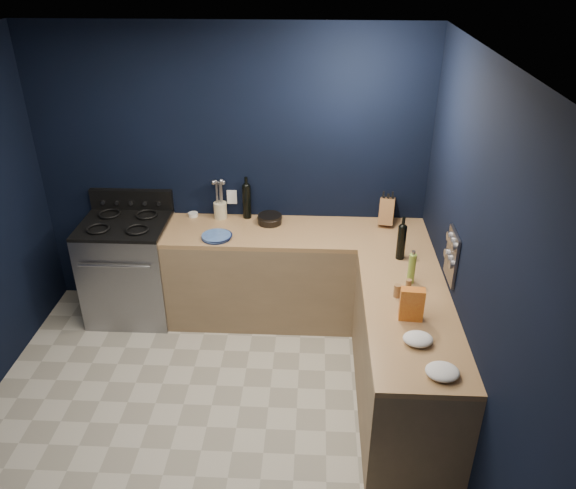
# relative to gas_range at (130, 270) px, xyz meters

# --- Properties ---
(floor) EXTENTS (3.50, 3.50, 0.02)m
(floor) POSITION_rel_gas_range_xyz_m (0.93, -1.42, -0.47)
(floor) COLOR #B5AF9F
(floor) RESTS_ON ground
(ceiling) EXTENTS (3.50, 3.50, 0.02)m
(ceiling) POSITION_rel_gas_range_xyz_m (0.93, -1.42, 2.15)
(ceiling) COLOR silver
(ceiling) RESTS_ON ground
(wall_back) EXTENTS (3.50, 0.02, 2.60)m
(wall_back) POSITION_rel_gas_range_xyz_m (0.93, 0.34, 0.84)
(wall_back) COLOR black
(wall_back) RESTS_ON ground
(wall_right) EXTENTS (0.02, 3.50, 2.60)m
(wall_right) POSITION_rel_gas_range_xyz_m (2.69, -1.42, 0.84)
(wall_right) COLOR black
(wall_right) RESTS_ON ground
(cab_back) EXTENTS (2.30, 0.63, 0.86)m
(cab_back) POSITION_rel_gas_range_xyz_m (1.53, 0.02, -0.03)
(cab_back) COLOR #8A6E4E
(cab_back) RESTS_ON floor
(top_back) EXTENTS (2.30, 0.63, 0.04)m
(top_back) POSITION_rel_gas_range_xyz_m (1.53, 0.02, 0.42)
(top_back) COLOR brown
(top_back) RESTS_ON cab_back
(cab_right) EXTENTS (0.63, 1.67, 0.86)m
(cab_right) POSITION_rel_gas_range_xyz_m (2.37, -1.13, -0.03)
(cab_right) COLOR #8A6E4E
(cab_right) RESTS_ON floor
(top_right) EXTENTS (0.63, 1.67, 0.04)m
(top_right) POSITION_rel_gas_range_xyz_m (2.37, -1.13, 0.42)
(top_right) COLOR brown
(top_right) RESTS_ON cab_right
(gas_range) EXTENTS (0.76, 0.66, 0.92)m
(gas_range) POSITION_rel_gas_range_xyz_m (0.00, 0.00, 0.00)
(gas_range) COLOR gray
(gas_range) RESTS_ON floor
(oven_door) EXTENTS (0.59, 0.02, 0.42)m
(oven_door) POSITION_rel_gas_range_xyz_m (0.00, -0.32, -0.01)
(oven_door) COLOR black
(oven_door) RESTS_ON gas_range
(cooktop) EXTENTS (0.76, 0.66, 0.03)m
(cooktop) POSITION_rel_gas_range_xyz_m (0.00, 0.00, 0.48)
(cooktop) COLOR black
(cooktop) RESTS_ON gas_range
(backguard) EXTENTS (0.76, 0.06, 0.20)m
(backguard) POSITION_rel_gas_range_xyz_m (0.00, 0.30, 0.58)
(backguard) COLOR black
(backguard) RESTS_ON gas_range
(spice_panel) EXTENTS (0.02, 0.28, 0.38)m
(spice_panel) POSITION_rel_gas_range_xyz_m (2.67, -0.87, 0.72)
(spice_panel) COLOR gray
(spice_panel) RESTS_ON wall_right
(wall_outlet) EXTENTS (0.09, 0.02, 0.13)m
(wall_outlet) POSITION_rel_gas_range_xyz_m (0.93, 0.32, 0.62)
(wall_outlet) COLOR white
(wall_outlet) RESTS_ON wall_back
(plate_stack) EXTENTS (0.33, 0.33, 0.03)m
(plate_stack) POSITION_rel_gas_range_xyz_m (0.85, -0.15, 0.46)
(plate_stack) COLOR #394F8B
(plate_stack) RESTS_ON top_back
(ramekin) EXTENTS (0.11, 0.11, 0.03)m
(ramekin) POSITION_rel_gas_range_xyz_m (0.57, 0.27, 0.46)
(ramekin) COLOR white
(ramekin) RESTS_ON top_back
(utensil_crock) EXTENTS (0.13, 0.13, 0.15)m
(utensil_crock) POSITION_rel_gas_range_xyz_m (0.83, 0.25, 0.51)
(utensil_crock) COLOR beige
(utensil_crock) RESTS_ON top_back
(wine_bottle_back) EXTENTS (0.08, 0.08, 0.32)m
(wine_bottle_back) POSITION_rel_gas_range_xyz_m (1.07, 0.27, 0.60)
(wine_bottle_back) COLOR black
(wine_bottle_back) RESTS_ON top_back
(lemon_basket) EXTENTS (0.28, 0.28, 0.08)m
(lemon_basket) POSITION_rel_gas_range_xyz_m (1.29, 0.16, 0.48)
(lemon_basket) COLOR black
(lemon_basket) RESTS_ON top_back
(knife_block) EXTENTS (0.17, 0.29, 0.29)m
(knife_block) POSITION_rel_gas_range_xyz_m (2.33, 0.22, 0.56)
(knife_block) COLOR brown
(knife_block) RESTS_ON top_back
(wine_bottle_right) EXTENTS (0.07, 0.07, 0.28)m
(wine_bottle_right) POSITION_rel_gas_range_xyz_m (2.38, -0.42, 0.58)
(wine_bottle_right) COLOR black
(wine_bottle_right) RESTS_ON top_right
(oil_bottle) EXTENTS (0.06, 0.06, 0.24)m
(oil_bottle) POSITION_rel_gas_range_xyz_m (2.41, -0.78, 0.56)
(oil_bottle) COLOR #88AF3D
(oil_bottle) RESTS_ON top_right
(spice_jar_near) EXTENTS (0.05, 0.05, 0.09)m
(spice_jar_near) POSITION_rel_gas_range_xyz_m (2.38, -0.89, 0.49)
(spice_jar_near) COLOR olive
(spice_jar_near) RESTS_ON top_right
(spice_jar_far) EXTENTS (0.06, 0.06, 0.10)m
(spice_jar_far) POSITION_rel_gas_range_xyz_m (2.29, -0.98, 0.49)
(spice_jar_far) COLOR olive
(spice_jar_far) RESTS_ON top_right
(crouton_bag) EXTENTS (0.17, 0.09, 0.23)m
(crouton_bag) POSITION_rel_gas_range_xyz_m (2.35, -1.24, 0.56)
(crouton_bag) COLOR #B01812
(crouton_bag) RESTS_ON top_right
(towel_front) EXTENTS (0.22, 0.20, 0.07)m
(towel_front) POSITION_rel_gas_range_xyz_m (2.36, -1.51, 0.47)
(towel_front) COLOR white
(towel_front) RESTS_ON top_right
(towel_end) EXTENTS (0.26, 0.25, 0.06)m
(towel_end) POSITION_rel_gas_range_xyz_m (2.45, -1.81, 0.47)
(towel_end) COLOR white
(towel_end) RESTS_ON top_right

